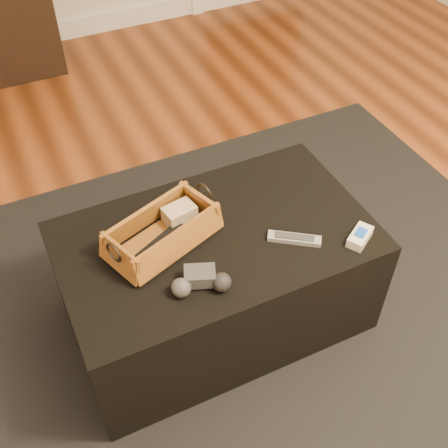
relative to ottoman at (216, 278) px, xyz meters
name	(u,v)px	position (x,y,z in m)	size (l,w,h in m)	color
floor	(286,375)	(0.11, -0.32, -0.23)	(5.00, 5.50, 0.01)	brown
baseboard	(75,28)	(0.11, 2.41, -0.16)	(5.00, 0.04, 0.12)	white
area_rug	(223,325)	(0.00, -0.05, -0.22)	(2.60, 2.00, 0.01)	black
ottoman	(216,278)	(0.00, 0.00, 0.00)	(1.00, 0.60, 0.42)	black
tv_remote	(162,243)	(-0.17, 0.02, 0.23)	(0.19, 0.04, 0.02)	black
cloth_bundle	(179,214)	(-0.08, 0.10, 0.25)	(0.10, 0.07, 0.05)	#C7B18A
wicker_basket	(163,233)	(-0.16, 0.04, 0.25)	(0.40, 0.30, 0.13)	brown
game_controller	(201,281)	(-0.13, -0.17, 0.24)	(0.18, 0.13, 0.06)	#323234
silver_remote	(294,238)	(0.21, -0.13, 0.22)	(0.16, 0.13, 0.02)	#97999E
cream_gadget	(360,237)	(0.40, -0.21, 0.23)	(0.11, 0.10, 0.04)	beige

